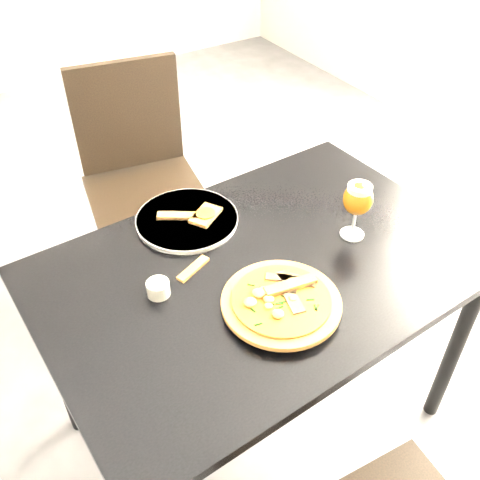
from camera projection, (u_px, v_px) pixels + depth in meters
ground at (144, 395)px, 2.01m from camera, size 6.00×6.00×0.00m
dining_table at (262, 288)px, 1.51m from camera, size 1.24×0.87×0.75m
chair_far at (142, 177)px, 2.17m from camera, size 0.52×0.52×0.97m
plate_main at (284, 305)px, 1.33m from camera, size 0.30×0.30×0.01m
pizza at (282, 301)px, 1.32m from camera, size 0.30×0.30×0.03m
plate_second at (187, 220)px, 1.59m from camera, size 0.32×0.32×0.02m
crust_scraps at (196, 215)px, 1.59m from camera, size 0.19×0.14×0.01m
loose_crust at (193, 269)px, 1.44m from camera, size 0.11×0.07×0.01m
sauce_cup at (158, 288)px, 1.36m from camera, size 0.06×0.06×0.04m
beer_glass at (358, 199)px, 1.47m from camera, size 0.08×0.08×0.18m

